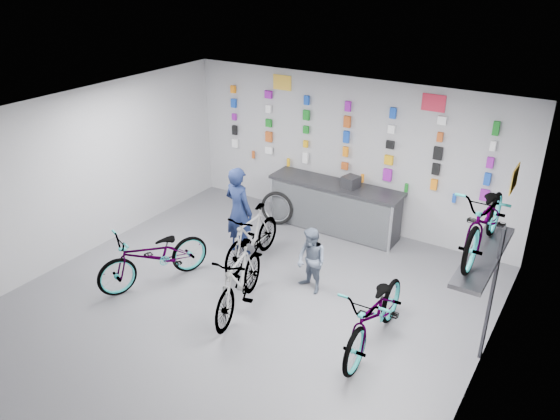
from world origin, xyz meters
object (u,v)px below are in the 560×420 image
Objects in this scene: bike_left at (154,256)px; bike_service at (252,237)px; bike_center at (239,280)px; customer at (311,261)px; bike_right at (376,314)px; counter at (334,208)px; clerk at (239,211)px.

bike_left is 1.13× the size of bike_service.
bike_center reaches higher than bike_service.
customer reaches higher than bike_service.
bike_right is at bearing -4.98° from bike_center.
counter is 3.60m from bike_right.
bike_center is at bearing -89.72° from counter.
clerk reaches higher than bike_left.
bike_right is 2.94m from bike_service.
bike_right is at bearing 29.26° from bike_left.
customer reaches higher than bike_left.
bike_service is at bearing 164.32° from clerk.
bike_left is 3.80m from bike_right.
bike_left reaches higher than counter.
bike_right is 1.81× the size of customer.
bike_left is 1.16× the size of clerk.
bike_right is 3.42m from clerk.
bike_left is at bearing -132.71° from customer.
bike_service is 0.57m from clerk.
bike_service is (-0.66, 1.30, -0.02)m from bike_center.
counter is at bearing 127.87° from customer.
bike_service is (1.00, 1.42, 0.01)m from bike_left.
bike_left is 1.75m from clerk.
bike_right reaches higher than counter.
counter is 2.06m from clerk.
counter is 1.38× the size of bike_left.
bike_left is (-1.64, -3.35, 0.03)m from counter.
bike_left is 2.61m from customer.
clerk reaches higher than bike_center.
bike_left is 1.66m from bike_center.
clerk is 1.50× the size of customer.
bike_center is at bearing 26.71° from bike_left.
bike_center is 1.46m from bike_service.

